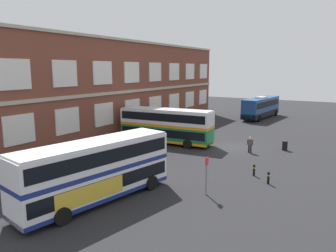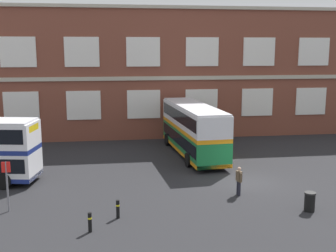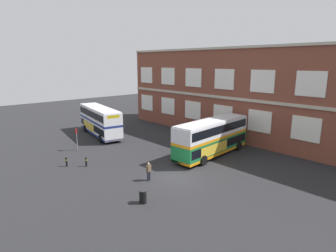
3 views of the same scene
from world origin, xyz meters
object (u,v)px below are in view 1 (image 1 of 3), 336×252
Objects in this scene: waiting_passenger at (250,144)px; bus_stand_flag at (207,172)px; safety_bollard_east at (254,170)px; touring_coach at (261,107)px; station_litter_bin at (285,145)px; double_decker_near at (96,170)px; double_decker_middle at (166,125)px; safety_bollard_west at (268,178)px.

bus_stand_flag is at bearing -176.55° from waiting_passenger.
bus_stand_flag reaches higher than safety_bollard_east.
touring_coach is 11.82× the size of station_litter_bin.
station_litter_bin is (-21.65, -8.40, -1.39)m from touring_coach.
touring_coach is (42.11, 0.50, -0.24)m from double_decker_near.
touring_coach reaches higher than bus_stand_flag.
safety_bollard_east is (5.69, -1.72, -1.14)m from bus_stand_flag.
station_litter_bin is at bearing -73.63° from double_decker_middle.
double_decker_near is 11.88× the size of safety_bollard_west.
double_decker_middle is 4.14× the size of bus_stand_flag.
station_litter_bin is at bearing -21.12° from double_decker_near.
double_decker_near reaches higher than safety_bollard_west.
bus_stand_flag is at bearing -170.52° from touring_coach.
station_litter_bin is (15.74, -2.15, -1.12)m from bus_stand_flag.
double_decker_near reaches higher than station_litter_bin.
waiting_passenger reaches higher than safety_bollard_west.
double_decker_middle reaches higher than safety_bollard_west.
double_decker_middle is 10.84× the size of station_litter_bin.
touring_coach is at bearing 9.48° from bus_stand_flag.
station_litter_bin is 1.08× the size of safety_bollard_west.
double_decker_near is at bearing 158.88° from station_litter_bin.
double_decker_middle is 9.89m from waiting_passenger.
touring_coach is 12.81× the size of safety_bollard_west.
safety_bollard_east is at bearing 177.50° from station_litter_bin.
double_decker_middle is at bearing 41.30° from bus_stand_flag.
waiting_passenger is 1.79× the size of safety_bollard_west.
safety_bollard_west is at bearing -36.32° from bus_stand_flag.
double_decker_middle is 0.92× the size of touring_coach.
waiting_passenger is at bearing -85.51° from double_decker_middle.
safety_bollard_east is (-7.09, -2.49, -0.44)m from waiting_passenger.
safety_bollard_west is 2.00m from safety_bollard_east.
bus_stand_flag is (4.72, -5.75, -0.51)m from double_decker_near.
bus_stand_flag reaches higher than station_litter_bin.
double_decker_middle reaches higher than touring_coach.
waiting_passenger is at bearing 25.25° from safety_bollard_west.
double_decker_near is 11.88× the size of safety_bollard_east.
waiting_passenger is at bearing 135.40° from station_litter_bin.
safety_bollard_west is at bearing -119.10° from double_decker_middle.
double_decker_middle reaches higher than waiting_passenger.
waiting_passenger is 4.18m from station_litter_bin.
double_decker_middle is 16.00m from bus_stand_flag.
safety_bollard_east is at bearing 48.13° from safety_bollard_west.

